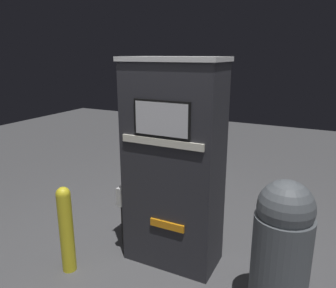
% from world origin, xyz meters
% --- Properties ---
extents(ground_plane, '(14.00, 14.00, 0.00)m').
position_xyz_m(ground_plane, '(0.00, 0.00, 0.00)').
color(ground_plane, '#4C4C4F').
extents(gas_pump, '(0.96, 0.49, 1.92)m').
position_xyz_m(gas_pump, '(-0.00, 0.22, 0.96)').
color(gas_pump, '#28282D').
rests_on(gas_pump, ground_plane).
extents(safety_bollard, '(0.13, 0.13, 0.82)m').
position_xyz_m(safety_bollard, '(-0.78, -0.37, 0.43)').
color(safety_bollard, yellow).
rests_on(safety_bollard, ground_plane).
extents(trash_bin, '(0.43, 0.43, 1.09)m').
position_xyz_m(trash_bin, '(1.02, -0.04, 0.56)').
color(trash_bin, '#51565B').
rests_on(trash_bin, ground_plane).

